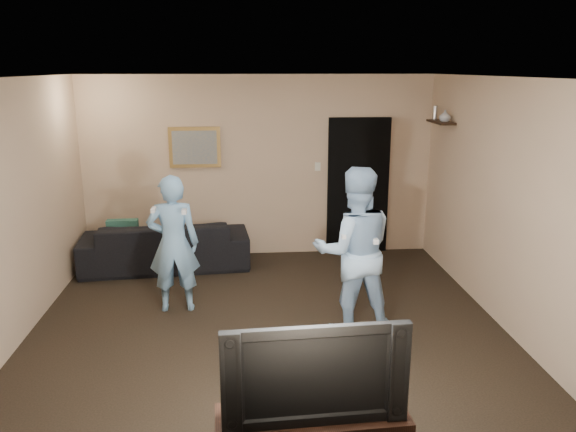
{
  "coord_description": "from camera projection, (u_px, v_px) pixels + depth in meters",
  "views": [
    {
      "loc": [
        -0.23,
        -5.48,
        2.7
      ],
      "look_at": [
        0.24,
        0.3,
        1.15
      ],
      "focal_mm": 35.0,
      "sensor_mm": 36.0,
      "label": 1
    }
  ],
  "objects": [
    {
      "name": "ground",
      "position": [
        268.0,
        328.0,
        5.99
      ],
      "size": [
        5.0,
        5.0,
        0.0
      ],
      "primitive_type": "plane",
      "color": "black",
      "rests_on": "ground"
    },
    {
      "name": "ceiling",
      "position": [
        265.0,
        77.0,
        5.32
      ],
      "size": [
        5.0,
        5.0,
        0.04
      ],
      "primitive_type": "cube",
      "color": "silver",
      "rests_on": "wall_back"
    },
    {
      "name": "wall_back",
      "position": [
        259.0,
        167.0,
        8.07
      ],
      "size": [
        5.0,
        0.04,
        2.6
      ],
      "primitive_type": "cube",
      "color": "tan",
      "rests_on": "ground"
    },
    {
      "name": "wall_front",
      "position": [
        286.0,
        316.0,
        3.25
      ],
      "size": [
        5.0,
        0.04,
        2.6
      ],
      "primitive_type": "cube",
      "color": "tan",
      "rests_on": "ground"
    },
    {
      "name": "wall_left",
      "position": [
        10.0,
        215.0,
        5.46
      ],
      "size": [
        0.04,
        5.0,
        2.6
      ],
      "primitive_type": "cube",
      "color": "tan",
      "rests_on": "ground"
    },
    {
      "name": "wall_right",
      "position": [
        506.0,
        205.0,
        5.85
      ],
      "size": [
        0.04,
        5.0,
        2.6
      ],
      "primitive_type": "cube",
      "color": "tan",
      "rests_on": "ground"
    },
    {
      "name": "sofa",
      "position": [
        166.0,
        244.0,
        7.74
      ],
      "size": [
        2.33,
        1.08,
        0.66
      ],
      "primitive_type": "imported",
      "rotation": [
        0.0,
        0.0,
        3.23
      ],
      "color": "black",
      "rests_on": "ground"
    },
    {
      "name": "throw_pillow",
      "position": [
        123.0,
        234.0,
        7.66
      ],
      "size": [
        0.42,
        0.15,
        0.41
      ],
      "primitive_type": "cube",
      "rotation": [
        0.0,
        0.0,
        0.04
      ],
      "color": "#17463C",
      "rests_on": "sofa"
    },
    {
      "name": "painting_frame",
      "position": [
        195.0,
        147.0,
        7.89
      ],
      "size": [
        0.72,
        0.05,
        0.57
      ],
      "primitive_type": "cube",
      "color": "olive",
      "rests_on": "wall_back"
    },
    {
      "name": "painting_canvas",
      "position": [
        195.0,
        148.0,
        7.87
      ],
      "size": [
        0.62,
        0.01,
        0.47
      ],
      "primitive_type": "cube",
      "color": "slate",
      "rests_on": "painting_frame"
    },
    {
      "name": "doorway",
      "position": [
        358.0,
        186.0,
        8.23
      ],
      "size": [
        0.9,
        0.06,
        2.0
      ],
      "primitive_type": "cube",
      "color": "black",
      "rests_on": "ground"
    },
    {
      "name": "light_switch",
      "position": [
        318.0,
        167.0,
        8.11
      ],
      "size": [
        0.08,
        0.02,
        0.12
      ],
      "primitive_type": "cube",
      "color": "silver",
      "rests_on": "wall_back"
    },
    {
      "name": "wall_shelf",
      "position": [
        441.0,
        122.0,
        7.4
      ],
      "size": [
        0.2,
        0.6,
        0.03
      ],
      "primitive_type": "cube",
      "color": "black",
      "rests_on": "wall_right"
    },
    {
      "name": "shelf_vase",
      "position": [
        445.0,
        116.0,
        7.25
      ],
      "size": [
        0.17,
        0.17,
        0.15
      ],
      "primitive_type": "imported",
      "rotation": [
        0.0,
        0.0,
        0.17
      ],
      "color": "silver",
      "rests_on": "wall_shelf"
    },
    {
      "name": "shelf_figurine",
      "position": [
        435.0,
        113.0,
        7.61
      ],
      "size": [
        0.06,
        0.06,
        0.18
      ],
      "primitive_type": "cylinder",
      "color": "silver",
      "rests_on": "wall_shelf"
    },
    {
      "name": "television",
      "position": [
        313.0,
        367.0,
        3.61
      ],
      "size": [
        1.2,
        0.22,
        0.69
      ],
      "primitive_type": "imported",
      "rotation": [
        0.0,
        0.0,
        0.05
      ],
      "color": "black",
      "rests_on": "tv_console"
    },
    {
      "name": "wii_player_left",
      "position": [
        174.0,
        244.0,
        6.26
      ],
      "size": [
        0.59,
        0.49,
        1.57
      ],
      "color": "#79AAD3",
      "rests_on": "ground"
    },
    {
      "name": "wii_player_right",
      "position": [
        354.0,
        251.0,
        5.72
      ],
      "size": [
        0.85,
        0.66,
        1.75
      ],
      "color": "#99BCDF",
      "rests_on": "ground"
    }
  ]
}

